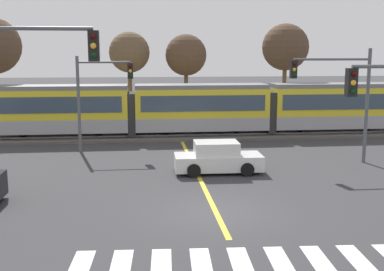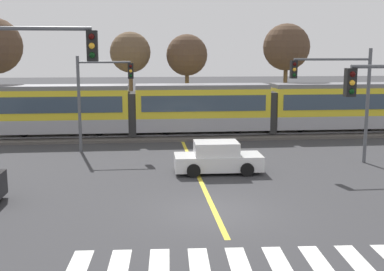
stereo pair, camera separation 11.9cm
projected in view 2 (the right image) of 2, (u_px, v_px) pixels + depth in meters
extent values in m
plane|color=#333335|center=(215.00, 212.00, 17.51)|extent=(200.00, 200.00, 0.00)
cube|color=#56514C|center=(180.00, 135.00, 33.23)|extent=(120.00, 4.00, 0.18)
cube|color=#939399|center=(181.00, 135.00, 32.50)|extent=(120.00, 0.08, 0.10)
cube|color=#939399|center=(179.00, 132.00, 33.91)|extent=(120.00, 0.08, 0.10)
cube|color=#9E9EA3|center=(61.00, 124.00, 32.27)|extent=(9.00, 2.60, 0.90)
cube|color=yellow|center=(61.00, 104.00, 32.03)|extent=(9.00, 2.60, 1.90)
cube|color=#384756|center=(57.00, 105.00, 30.73)|extent=(8.28, 0.04, 1.04)
cube|color=slate|center=(60.00, 87.00, 31.85)|extent=(9.00, 2.39, 0.28)
cylinder|color=black|center=(99.00, 130.00, 32.60)|extent=(0.70, 0.20, 0.70)
cylinder|color=black|center=(24.00, 132.00, 32.10)|extent=(0.70, 0.20, 0.70)
cube|color=#9E9EA3|center=(202.00, 122.00, 33.23)|extent=(9.00, 2.60, 0.90)
cube|color=yellow|center=(202.00, 102.00, 32.99)|extent=(9.00, 2.60, 1.90)
cube|color=#384756|center=(204.00, 103.00, 31.69)|extent=(8.28, 0.04, 1.04)
cube|color=slate|center=(202.00, 86.00, 32.81)|extent=(9.00, 2.39, 0.28)
cylinder|color=black|center=(237.00, 128.00, 33.56)|extent=(0.70, 0.20, 0.70)
cylinder|color=black|center=(166.00, 129.00, 33.06)|extent=(0.70, 0.20, 0.70)
cube|color=#9E9EA3|center=(334.00, 120.00, 34.19)|extent=(9.00, 2.60, 0.90)
cube|color=yellow|center=(335.00, 101.00, 33.95)|extent=(9.00, 2.60, 1.90)
cube|color=#384756|center=(343.00, 102.00, 32.65)|extent=(8.28, 0.04, 1.04)
cube|color=slate|center=(336.00, 85.00, 33.77)|extent=(9.00, 2.39, 0.28)
cylinder|color=black|center=(367.00, 126.00, 34.52)|extent=(0.70, 0.20, 0.70)
cylinder|color=black|center=(300.00, 127.00, 34.02)|extent=(0.70, 0.20, 0.70)
cube|color=#2D2D2D|center=(132.00, 113.00, 32.63)|extent=(0.50, 2.34, 2.80)
cube|color=#2D2D2D|center=(269.00, 111.00, 33.59)|extent=(0.50, 2.34, 2.80)
cube|color=silver|center=(118.00, 271.00, 12.77)|extent=(0.71, 2.83, 0.01)
cube|color=silver|center=(159.00, 270.00, 12.82)|extent=(0.71, 2.83, 0.01)
cube|color=silver|center=(200.00, 269.00, 12.88)|extent=(0.71, 2.83, 0.01)
cube|color=silver|center=(241.00, 268.00, 12.93)|extent=(0.71, 2.83, 0.01)
cube|color=silver|center=(281.00, 268.00, 12.98)|extent=(0.71, 2.83, 0.01)
cube|color=silver|center=(321.00, 267.00, 13.03)|extent=(0.71, 2.83, 0.01)
cube|color=silver|center=(361.00, 266.00, 13.09)|extent=(0.71, 2.83, 0.01)
cube|color=gold|center=(197.00, 174.00, 23.09)|extent=(0.20, 16.73, 0.01)
cube|color=silver|center=(218.00, 162.00, 23.25)|extent=(4.24, 1.79, 0.72)
cube|color=silver|center=(216.00, 148.00, 23.13)|extent=(2.13, 1.57, 0.64)
cube|color=#384756|center=(237.00, 148.00, 23.21)|extent=(0.13, 1.43, 0.52)
cube|color=#384756|center=(214.00, 145.00, 23.89)|extent=(1.79, 0.08, 0.48)
cylinder|color=black|center=(241.00, 162.00, 24.22)|extent=(0.64, 0.23, 0.64)
cylinder|color=black|center=(247.00, 170.00, 22.55)|extent=(0.64, 0.23, 0.64)
cylinder|color=black|center=(191.00, 162.00, 24.02)|extent=(0.64, 0.23, 0.64)
cylinder|color=black|center=(194.00, 171.00, 22.35)|extent=(0.64, 0.23, 0.64)
cylinder|color=#515459|center=(367.00, 106.00, 24.93)|extent=(0.18, 0.18, 5.96)
cylinder|color=#515459|center=(332.00, 59.00, 24.32)|extent=(4.00, 0.12, 0.12)
cube|color=black|center=(294.00, 69.00, 24.20)|extent=(0.32, 0.28, 0.90)
sphere|color=#360605|center=(295.00, 64.00, 24.01)|extent=(0.18, 0.18, 0.18)
sphere|color=#F7AA26|center=(295.00, 70.00, 24.05)|extent=(0.18, 0.18, 0.18)
sphere|color=black|center=(294.00, 75.00, 24.10)|extent=(0.18, 0.18, 0.18)
cube|color=black|center=(350.00, 82.00, 15.25)|extent=(0.32, 0.28, 0.90)
sphere|color=#360605|center=(353.00, 74.00, 15.06)|extent=(0.18, 0.18, 0.18)
sphere|color=#F7AA26|center=(352.00, 83.00, 15.10)|extent=(0.18, 0.18, 0.18)
sphere|color=black|center=(352.00, 91.00, 15.15)|extent=(0.18, 0.18, 0.18)
cylinder|color=#515459|center=(31.00, 28.00, 14.00)|extent=(3.50, 0.12, 0.12)
cube|color=black|center=(92.00, 46.00, 14.26)|extent=(0.32, 0.28, 0.90)
sphere|color=#360605|center=(91.00, 37.00, 14.07)|extent=(0.18, 0.18, 0.18)
sphere|color=#F7AA26|center=(92.00, 46.00, 14.11)|extent=(0.18, 0.18, 0.18)
sphere|color=black|center=(92.00, 55.00, 14.16)|extent=(0.18, 0.18, 0.18)
cylinder|color=#515459|center=(79.00, 105.00, 27.79)|extent=(0.18, 0.18, 5.55)
cylinder|color=#515459|center=(104.00, 62.00, 27.53)|extent=(3.00, 0.12, 0.12)
cube|color=black|center=(131.00, 71.00, 27.76)|extent=(0.32, 0.28, 0.90)
sphere|color=#360605|center=(131.00, 66.00, 27.57)|extent=(0.18, 0.18, 0.18)
sphere|color=#F7AA26|center=(131.00, 71.00, 27.62)|extent=(0.18, 0.18, 0.18)
sphere|color=black|center=(131.00, 76.00, 27.66)|extent=(0.18, 0.18, 0.18)
cylinder|color=brown|center=(131.00, 93.00, 37.97)|extent=(0.32, 0.32, 5.14)
sphere|color=brown|center=(130.00, 52.00, 37.43)|extent=(3.16, 3.16, 3.16)
cylinder|color=brown|center=(187.00, 94.00, 38.39)|extent=(0.32, 0.32, 4.91)
sphere|color=#4C3828|center=(187.00, 55.00, 37.87)|extent=(3.25, 3.25, 3.25)
cylinder|color=brown|center=(285.00, 92.00, 37.65)|extent=(0.32, 0.32, 5.45)
sphere|color=#4C3828|center=(286.00, 47.00, 37.07)|extent=(3.60, 3.60, 3.60)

